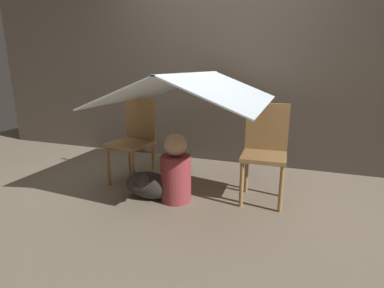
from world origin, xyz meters
name	(u,v)px	position (x,y,z in m)	size (l,w,h in m)	color
ground_plane	(190,193)	(0.00, 0.00, 0.00)	(8.80, 8.80, 0.00)	gray
wall_back	(222,63)	(0.00, 1.14, 1.25)	(7.00, 0.05, 2.50)	#4C4238
chair_left	(135,137)	(-0.67, 0.12, 0.49)	(0.45, 0.45, 0.89)	olive
chair_right	(265,148)	(0.68, 0.12, 0.49)	(0.40, 0.40, 0.89)	olive
sheet_canopy	(192,88)	(0.00, 0.05, 1.03)	(1.37, 1.58, 0.28)	silver
person_front	(176,172)	(-0.07, -0.20, 0.28)	(0.28, 0.28, 0.64)	maroon
dog	(148,185)	(-0.32, -0.26, 0.15)	(0.49, 0.42, 0.35)	#332D28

